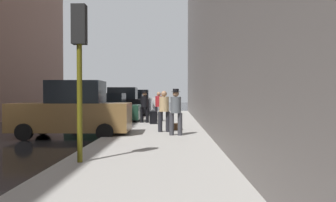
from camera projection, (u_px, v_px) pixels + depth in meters
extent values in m
cube|color=gray|center=(155.00, 141.00, 11.43)|extent=(4.00, 40.00, 0.15)
cube|color=brown|center=(72.00, 117.00, 12.98)|extent=(4.63, 1.92, 1.10)
cube|color=black|center=(77.00, 92.00, 12.96)|extent=(2.10, 1.60, 0.90)
cylinder|color=black|center=(43.00, 127.00, 13.91)|extent=(0.64, 0.23, 0.64)
cylinder|color=black|center=(24.00, 132.00, 12.07)|extent=(0.64, 0.23, 0.64)
cylinder|color=black|center=(113.00, 127.00, 13.91)|extent=(0.64, 0.23, 0.64)
cylinder|color=black|center=(105.00, 132.00, 12.07)|extent=(0.64, 0.23, 0.64)
cube|color=#193828|center=(105.00, 112.00, 19.14)|extent=(4.22, 1.88, 0.84)
cube|color=black|center=(108.00, 99.00, 19.12)|extent=(1.91, 1.58, 0.70)
cylinder|color=black|center=(86.00, 117.00, 20.10)|extent=(0.64, 0.23, 0.64)
cylinder|color=black|center=(77.00, 119.00, 18.26)|extent=(0.64, 0.23, 0.64)
cylinder|color=black|center=(130.00, 117.00, 20.02)|extent=(0.64, 0.23, 0.64)
cylinder|color=black|center=(125.00, 119.00, 18.19)|extent=(0.64, 0.23, 0.64)
cube|color=black|center=(120.00, 106.00, 24.73)|extent=(4.61, 1.85, 1.10)
cube|color=black|center=(123.00, 93.00, 24.71)|extent=(2.07, 1.57, 0.90)
cylinder|color=black|center=(103.00, 112.00, 25.69)|extent=(0.64, 0.22, 0.64)
cylinder|color=black|center=(98.00, 114.00, 23.85)|extent=(0.64, 0.22, 0.64)
cylinder|color=black|center=(141.00, 112.00, 25.63)|extent=(0.64, 0.22, 0.64)
cylinder|color=black|center=(139.00, 114.00, 23.79)|extent=(0.64, 0.22, 0.64)
cube|color=#B7BABF|center=(131.00, 105.00, 30.65)|extent=(4.20, 1.85, 0.84)
cube|color=black|center=(133.00, 97.00, 30.63)|extent=(1.89, 1.57, 0.70)
cylinder|color=black|center=(118.00, 109.00, 31.59)|extent=(0.64, 0.22, 0.64)
cylinder|color=black|center=(114.00, 110.00, 29.76)|extent=(0.64, 0.22, 0.64)
cylinder|color=black|center=(146.00, 109.00, 31.55)|extent=(0.64, 0.22, 0.64)
cylinder|color=black|center=(144.00, 110.00, 29.71)|extent=(0.64, 0.22, 0.64)
cube|color=silver|center=(137.00, 103.00, 36.49)|extent=(4.63, 1.91, 1.10)
cube|color=black|center=(139.00, 94.00, 36.47)|extent=(2.09, 1.60, 0.90)
cylinder|color=black|center=(125.00, 107.00, 37.43)|extent=(0.64, 0.23, 0.64)
cylinder|color=black|center=(123.00, 107.00, 35.59)|extent=(0.64, 0.23, 0.64)
cylinder|color=black|center=(151.00, 107.00, 37.42)|extent=(0.64, 0.23, 0.64)
cylinder|color=black|center=(150.00, 107.00, 35.58)|extent=(0.64, 0.23, 0.64)
cylinder|color=red|center=(127.00, 122.00, 15.40)|extent=(0.22, 0.22, 0.55)
sphere|color=red|center=(127.00, 115.00, 15.40)|extent=(0.20, 0.20, 0.20)
cylinder|color=red|center=(124.00, 121.00, 15.41)|extent=(0.10, 0.09, 0.09)
cylinder|color=red|center=(130.00, 121.00, 15.40)|extent=(0.10, 0.09, 0.09)
cylinder|color=#514C0F|center=(80.00, 84.00, 7.48)|extent=(0.12, 0.12, 3.60)
cube|color=black|center=(79.00, 25.00, 7.45)|extent=(0.32, 0.24, 0.90)
sphere|color=red|center=(81.00, 14.00, 7.58)|extent=(0.14, 0.14, 0.14)
sphere|color=yellow|center=(81.00, 26.00, 7.58)|extent=(0.14, 0.14, 0.14)
sphere|color=green|center=(81.00, 38.00, 7.59)|extent=(0.14, 0.14, 0.14)
cylinder|color=black|center=(147.00, 115.00, 18.12)|extent=(0.21, 0.21, 0.85)
cylinder|color=black|center=(142.00, 115.00, 18.19)|extent=(0.21, 0.21, 0.85)
cylinder|color=black|center=(145.00, 102.00, 18.14)|extent=(0.47, 0.47, 0.62)
sphere|color=#997051|center=(145.00, 94.00, 18.13)|extent=(0.24, 0.24, 0.24)
cylinder|color=black|center=(145.00, 93.00, 18.13)|extent=(0.34, 0.34, 0.02)
cylinder|color=black|center=(145.00, 92.00, 18.13)|extent=(0.23, 0.23, 0.11)
cylinder|color=#333338|center=(180.00, 124.00, 12.44)|extent=(0.20, 0.20, 0.85)
cylinder|color=#333338|center=(172.00, 124.00, 12.48)|extent=(0.20, 0.20, 0.85)
cylinder|color=#4C5156|center=(176.00, 105.00, 12.45)|extent=(0.45, 0.45, 0.62)
sphere|color=#997051|center=(176.00, 94.00, 12.44)|extent=(0.24, 0.24, 0.24)
cylinder|color=black|center=(176.00, 92.00, 12.44)|extent=(0.34, 0.34, 0.02)
cylinder|color=black|center=(176.00, 90.00, 12.44)|extent=(0.23, 0.23, 0.11)
cylinder|color=black|center=(156.00, 114.00, 19.11)|extent=(0.21, 0.21, 0.85)
cylinder|color=black|center=(161.00, 114.00, 19.17)|extent=(0.21, 0.21, 0.85)
cylinder|color=#A51E23|center=(159.00, 101.00, 19.12)|extent=(0.47, 0.47, 0.62)
sphere|color=#997051|center=(159.00, 94.00, 19.12)|extent=(0.24, 0.24, 0.24)
cylinder|color=black|center=(160.00, 122.00, 13.61)|extent=(0.19, 0.19, 0.85)
cylinder|color=black|center=(168.00, 122.00, 13.63)|extent=(0.19, 0.19, 0.85)
cylinder|color=tan|center=(164.00, 104.00, 13.60)|extent=(0.43, 0.43, 0.62)
sphere|color=#997051|center=(164.00, 94.00, 13.59)|extent=(0.24, 0.24, 0.24)
cube|color=black|center=(153.00, 117.00, 17.46)|extent=(0.44, 0.61, 0.68)
cylinder|color=#333333|center=(153.00, 108.00, 17.45)|extent=(0.02, 0.02, 0.36)
cube|color=#472D19|center=(177.00, 127.00, 14.47)|extent=(0.32, 0.44, 0.28)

